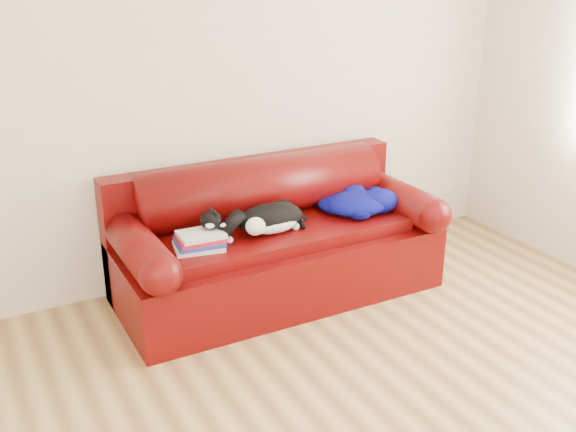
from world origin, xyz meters
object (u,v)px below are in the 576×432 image
sofa_base (278,261)px  book_stack (200,241)px  cat (270,219)px  blanket (357,201)px

sofa_base → book_stack: (-0.58, -0.12, 0.31)m
book_stack → cat: (0.49, 0.03, 0.04)m
blanket → book_stack: bearing=-176.2°
sofa_base → cat: size_ratio=3.30×
book_stack → blanket: 1.18m
book_stack → blanket: bearing=3.8°
book_stack → blanket: size_ratio=0.62×
cat → blanket: size_ratio=1.22×
book_stack → cat: size_ratio=0.51×
sofa_base → blanket: bearing=-4.1°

